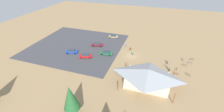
# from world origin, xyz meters

# --- Properties ---
(ground) EXTENTS (160.00, 160.00, 0.00)m
(ground) POSITION_xyz_m (0.00, 0.00, 0.00)
(ground) COLOR #9E7F56
(ground) RESTS_ON ground
(parking_lot_asphalt) EXTENTS (36.28, 33.52, 0.05)m
(parking_lot_asphalt) POSITION_xyz_m (23.37, -1.26, 0.03)
(parking_lot_asphalt) COLOR #424247
(parking_lot_asphalt) RESTS_ON ground
(bike_pavilion) EXTENTS (14.22, 9.82, 5.21)m
(bike_pavilion) POSITION_xyz_m (-7.08, 13.84, 2.95)
(bike_pavilion) COLOR beige
(bike_pavilion) RESTS_ON ground
(trash_bin) EXTENTS (0.60, 0.60, 0.90)m
(trash_bin) POSITION_xyz_m (1.42, -4.42, 0.45)
(trash_bin) COLOR brown
(trash_bin) RESTS_ON ground
(lot_sign) EXTENTS (0.56, 0.08, 2.20)m
(lot_sign) POSITION_xyz_m (3.22, -4.84, 1.41)
(lot_sign) COLOR #99999E
(lot_sign) RESTS_ON ground
(pine_midwest) EXTENTS (3.53, 3.53, 8.23)m
(pine_midwest) POSITION_xyz_m (7.02, 28.93, 5.25)
(pine_midwest) COLOR brown
(pine_midwest) RESTS_ON ground
(bicycle_black_near_porch) EXTENTS (1.68, 0.51, 0.81)m
(bicycle_black_near_porch) POSITION_xyz_m (-20.56, -3.90, 0.37)
(bicycle_black_near_porch) COLOR black
(bicycle_black_near_porch) RESTS_ON ground
(bicycle_teal_yard_right) EXTENTS (1.45, 1.06, 0.79)m
(bicycle_teal_yard_right) POSITION_xyz_m (-18.48, 5.84, 0.37)
(bicycle_teal_yard_right) COLOR black
(bicycle_teal_yard_right) RESTS_ON ground
(bicycle_silver_lone_west) EXTENTS (1.12, 1.46, 0.86)m
(bicycle_silver_lone_west) POSITION_xyz_m (-12.00, 3.25, 0.39)
(bicycle_silver_lone_west) COLOR black
(bicycle_silver_lone_west) RESTS_ON ground
(bicycle_white_yard_front) EXTENTS (0.57, 1.64, 0.86)m
(bicycle_white_yard_front) POSITION_xyz_m (-17.40, -2.69, 0.39)
(bicycle_white_yard_front) COLOR black
(bicycle_white_yard_front) RESTS_ON ground
(bicycle_green_mid_cluster) EXTENTS (0.59, 1.75, 0.86)m
(bicycle_green_mid_cluster) POSITION_xyz_m (-15.35, 4.14, 0.40)
(bicycle_green_mid_cluster) COLOR black
(bicycle_green_mid_cluster) RESTS_ON ground
(bicycle_red_back_row) EXTENTS (1.68, 0.48, 0.78)m
(bicycle_red_back_row) POSITION_xyz_m (-15.10, 6.53, 0.35)
(bicycle_red_back_row) COLOR black
(bicycle_red_back_row) RESTS_ON ground
(bicycle_orange_yard_left) EXTENTS (1.74, 0.48, 0.81)m
(bicycle_orange_yard_left) POSITION_xyz_m (-17.84, 0.71, 0.37)
(bicycle_orange_yard_left) COLOR black
(bicycle_orange_yard_left) RESTS_ON ground
(bicycle_blue_near_sign) EXTENTS (1.68, 0.57, 0.77)m
(bicycle_blue_near_sign) POSITION_xyz_m (-19.56, -1.21, 0.35)
(bicycle_blue_near_sign) COLOR black
(bicycle_blue_near_sign) RESTS_ON ground
(car_blue_aisle_side) EXTENTS (4.76, 3.00, 1.38)m
(car_blue_aisle_side) POSITION_xyz_m (22.04, 4.99, 0.74)
(car_blue_aisle_side) COLOR #1E42B2
(car_blue_aisle_side) RESTS_ON parking_lot_asphalt
(car_red_second_row) EXTENTS (4.86, 3.04, 1.42)m
(car_red_second_row) POSITION_xyz_m (15.54, 6.29, 0.75)
(car_red_second_row) COLOR red
(car_red_second_row) RESTS_ON parking_lot_asphalt
(car_tan_back_corner) EXTENTS (4.49, 2.48, 1.30)m
(car_tan_back_corner) POSITION_xyz_m (11.41, -13.44, 0.70)
(car_tan_back_corner) COLOR tan
(car_tan_back_corner) RESTS_ON parking_lot_asphalt
(car_maroon_far_end) EXTENTS (4.89, 2.71, 1.27)m
(car_maroon_far_end) POSITION_xyz_m (15.19, -3.43, 0.69)
(car_maroon_far_end) COLOR maroon
(car_maroon_far_end) RESTS_ON parking_lot_asphalt
(car_green_mid_lot) EXTENTS (4.72, 2.17, 1.34)m
(car_green_mid_lot) POSITION_xyz_m (9.24, 1.89, 0.72)
(car_green_mid_lot) COLOR #1E6B3D
(car_green_mid_lot) RESTS_ON parking_lot_asphalt
(visitor_by_pavilion) EXTENTS (0.40, 0.37, 1.66)m
(visitor_by_pavilion) POSITION_xyz_m (-13.11, 5.25, 0.87)
(visitor_by_pavilion) COLOR #2D3347
(visitor_by_pavilion) RESTS_ON ground
(visitor_at_bikes) EXTENTS (0.39, 0.36, 1.67)m
(visitor_at_bikes) POSITION_xyz_m (-0.13, -0.75, 0.88)
(visitor_at_bikes) COLOR #2D3347
(visitor_at_bikes) RESTS_ON ground
(visitor_near_lot) EXTENTS (0.40, 0.37, 1.61)m
(visitor_near_lot) POSITION_xyz_m (-12.44, 1.11, 0.84)
(visitor_near_lot) COLOR #2D3347
(visitor_near_lot) RESTS_ON ground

